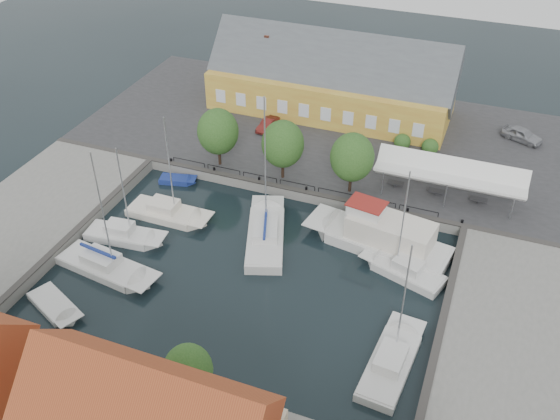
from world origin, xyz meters
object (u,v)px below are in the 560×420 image
Objects in this scene: east_boat_a at (404,272)px; launch_sw at (55,307)px; center_sailboat at (266,236)px; trawler at (382,238)px; west_boat_b at (168,214)px; tent_canopy at (451,173)px; west_boat_d at (106,268)px; launch_nw at (177,181)px; car_red at (268,124)px; west_boat_c at (124,237)px; east_boat_c at (391,363)px; warehouse at (327,81)px; car_silver at (522,135)px.

launch_sw is (-25.04, -13.84, -0.17)m from east_boat_a.
center_sailboat is at bearing 48.81° from launch_sw.
trawler is 1.21× the size of west_boat_b.
tent_canopy reaches higher than launch_sw.
west_boat_d reaches higher than launch_nw.
tent_canopy is 3.81× the size of car_red.
west_boat_c is (-12.01, -4.56, -0.10)m from center_sailboat.
east_boat_c is 1.90× the size of launch_sw.
west_boat_b is at bearing -107.05° from warehouse.
tent_canopy is at bearing 30.91° from west_boat_c.
warehouse is at bearing 71.78° from west_boat_c.
trawler reaches higher than car_red.
warehouse is 35.28m from west_boat_d.
car_red is (-27.21, -7.54, -0.16)m from car_silver.
car_silver is 46.29m from west_boat_d.
car_silver is at bearing 50.93° from center_sailboat.
west_boat_c is (-22.10, -7.16, -0.76)m from trawler.
launch_nw is (0.30, 19.62, -0.00)m from launch_sw.
west_boat_d reaches higher than car_red.
car_silver is at bearing 39.73° from west_boat_b.
east_boat_c is (1.15, -10.05, -0.00)m from east_boat_a.
center_sailboat is (2.26, -25.07, -4.07)m from warehouse.
warehouse is 6.38× the size of car_silver.
launch_sw is (-5.52, -31.67, -1.51)m from car_red.
center_sailboat reaches higher than warehouse.
car_silver is at bearing 21.74° from car_red.
trawler is at bearing 36.68° from launch_sw.
launch_sw is (-1.28, -5.27, -0.18)m from west_boat_d.
east_boat_c is at bearing -65.55° from warehouse.
car_silver is 1.22× the size of car_red.
west_boat_c is at bearing -89.80° from launch_nw.
warehouse is 2.69× the size of east_boat_a.
car_red is at bearing 111.26° from center_sailboat.
east_boat_a is at bearing -59.48° from warehouse.
west_boat_b is at bearing 65.45° from west_boat_c.
tent_canopy is at bearing 25.03° from west_boat_b.
west_boat_c reaches higher than car_silver.
car_silver is at bearing 79.55° from east_boat_c.
launch_sw is at bearing -143.32° from trawler.
east_boat_c is (3.76, -12.92, -0.76)m from trawler.
car_red is 22.76m from west_boat_c.
tent_canopy is at bearing 88.67° from east_boat_c.
east_boat_a is 28.61m from launch_sw.
west_boat_b is (-24.33, -11.36, -3.42)m from tent_canopy.
east_boat_a is at bearing 19.81° from west_boat_d.
warehouse reaches higher than launch_nw.
car_silver is at bearing 65.42° from trawler.
trawler is (16.92, -14.96, -0.59)m from car_red.
center_sailboat is at bearing -84.86° from warehouse.
warehouse is at bearing 140.14° from tent_canopy.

